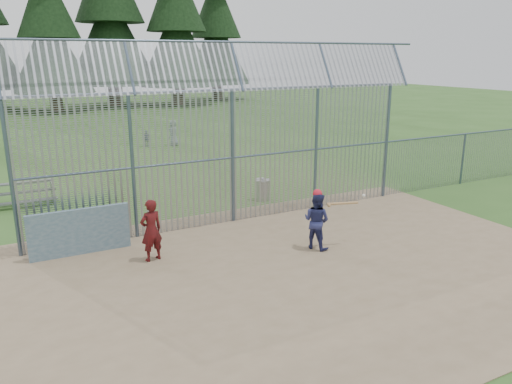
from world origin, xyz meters
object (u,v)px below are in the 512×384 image
onlooker (151,230)px  batter (317,221)px  trash_can (262,190)px  dugout_wall (80,232)px  bleacher (8,195)px

onlooker → batter: bearing=151.1°
onlooker → trash_can: (4.99, 3.48, -0.42)m
onlooker → dugout_wall: bearing=-51.8°
dugout_wall → onlooker: (1.51, -1.24, 0.18)m
batter → bleacher: bearing=15.6°
dugout_wall → bleacher: dugout_wall is taller
batter → trash_can: batter is taller
batter → bleacher: size_ratio=0.50×
dugout_wall → trash_can: (6.50, 2.24, -0.24)m
dugout_wall → batter: 6.09m
dugout_wall → batter: bearing=-23.8°
batter → onlooker: onlooker is taller
trash_can → bleacher: size_ratio=0.27×
onlooker → bleacher: size_ratio=0.52×
dugout_wall → onlooker: size_ratio=1.59×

